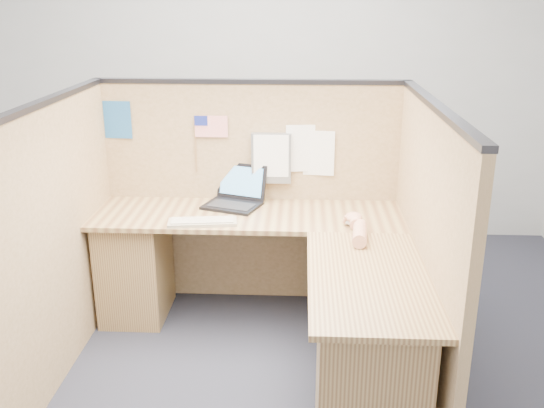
# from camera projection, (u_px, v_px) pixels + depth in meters

# --- Properties ---
(floor) EXTENTS (5.00, 5.00, 0.00)m
(floor) POSITION_uv_depth(u_px,v_px,m) (239.00, 375.00, 3.43)
(floor) COLOR black
(floor) RESTS_ON ground
(wall_back) EXTENTS (5.00, 0.00, 5.00)m
(wall_back) POSITION_uv_depth(u_px,v_px,m) (263.00, 76.00, 5.10)
(wall_back) COLOR #AFB2B5
(wall_back) RESTS_ON floor
(cubicle_partitions) EXTENTS (2.06, 1.83, 1.53)m
(cubicle_partitions) POSITION_uv_depth(u_px,v_px,m) (244.00, 222.00, 3.58)
(cubicle_partitions) COLOR olive
(cubicle_partitions) RESTS_ON floor
(l_desk) EXTENTS (1.95, 1.75, 0.73)m
(l_desk) POSITION_uv_depth(u_px,v_px,m) (274.00, 290.00, 3.56)
(l_desk) COLOR brown
(l_desk) RESTS_ON floor
(laptop) EXTENTS (0.41, 0.43, 0.25)m
(laptop) POSITION_uv_depth(u_px,v_px,m) (233.00, 195.00, 3.99)
(laptop) COLOR black
(laptop) RESTS_ON l_desk
(keyboard) EXTENTS (0.43, 0.19, 0.03)m
(keyboard) POSITION_uv_depth(u_px,v_px,m) (202.00, 222.00, 3.65)
(keyboard) COLOR gray
(keyboard) RESTS_ON l_desk
(mouse) EXTENTS (0.13, 0.09, 0.05)m
(mouse) POSITION_uv_depth(u_px,v_px,m) (354.00, 222.00, 3.62)
(mouse) COLOR silver
(mouse) RESTS_ON l_desk
(hand_forearm) EXTENTS (0.12, 0.43, 0.09)m
(hand_forearm) POSITION_uv_depth(u_px,v_px,m) (358.00, 228.00, 3.47)
(hand_forearm) COLOR tan
(hand_forearm) RESTS_ON l_desk
(blue_poster) EXTENTS (0.19, 0.02, 0.25)m
(blue_poster) POSITION_uv_depth(u_px,v_px,m) (117.00, 120.00, 3.98)
(blue_poster) COLOR #205895
(blue_poster) RESTS_ON cubicle_partitions
(american_flag) EXTENTS (0.22, 0.01, 0.38)m
(american_flag) POSITION_uv_depth(u_px,v_px,m) (207.00, 129.00, 3.96)
(american_flag) COLOR olive
(american_flag) RESTS_ON cubicle_partitions
(file_holder) EXTENTS (0.26, 0.05, 0.33)m
(file_holder) POSITION_uv_depth(u_px,v_px,m) (271.00, 158.00, 3.98)
(file_holder) COLOR slate
(file_holder) RESTS_ON cubicle_partitions
(paper_left) EXTENTS (0.24, 0.03, 0.31)m
(paper_left) POSITION_uv_depth(u_px,v_px,m) (304.00, 148.00, 3.98)
(paper_left) COLOR white
(paper_left) RESTS_ON cubicle_partitions
(paper_right) EXTENTS (0.23, 0.03, 0.30)m
(paper_right) POSITION_uv_depth(u_px,v_px,m) (316.00, 153.00, 3.98)
(paper_right) COLOR white
(paper_right) RESTS_ON cubicle_partitions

